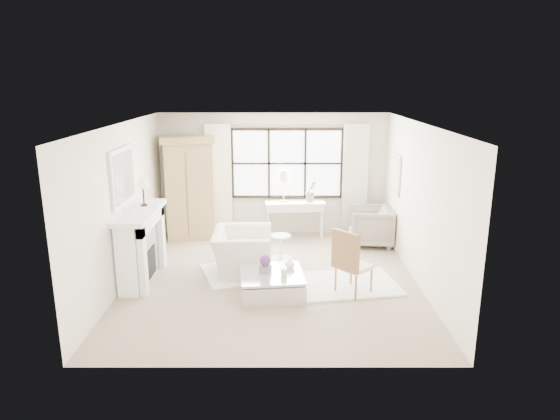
% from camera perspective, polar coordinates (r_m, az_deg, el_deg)
% --- Properties ---
extents(floor, '(5.50, 5.50, 0.00)m').
position_cam_1_polar(floor, '(8.82, -0.95, -7.94)').
color(floor, tan).
rests_on(floor, ground).
extents(ceiling, '(5.50, 5.50, 0.00)m').
position_cam_1_polar(ceiling, '(8.17, -1.03, 9.82)').
color(ceiling, white).
rests_on(ceiling, ground).
extents(wall_back, '(5.00, 0.00, 5.00)m').
position_cam_1_polar(wall_back, '(11.08, -0.75, 4.09)').
color(wall_back, beige).
rests_on(wall_back, ground).
extents(wall_front, '(5.00, 0.00, 5.00)m').
position_cam_1_polar(wall_front, '(5.77, -1.44, -6.14)').
color(wall_front, white).
rests_on(wall_front, ground).
extents(wall_left, '(0.00, 5.50, 5.50)m').
position_cam_1_polar(wall_left, '(8.80, -17.50, 0.57)').
color(wall_left, white).
rests_on(wall_left, ground).
extents(wall_right, '(0.00, 5.50, 5.50)m').
position_cam_1_polar(wall_right, '(8.71, 15.68, 0.57)').
color(wall_right, white).
rests_on(wall_right, ground).
extents(window_pane, '(2.40, 0.02, 1.50)m').
position_cam_1_polar(window_pane, '(11.01, 0.81, 5.35)').
color(window_pane, white).
rests_on(window_pane, wall_back).
extents(window_frame, '(2.50, 0.04, 1.50)m').
position_cam_1_polar(window_frame, '(11.00, 0.81, 5.34)').
color(window_frame, black).
rests_on(window_frame, wall_back).
extents(curtain_rod, '(3.30, 0.04, 0.04)m').
position_cam_1_polar(curtain_rod, '(10.84, 0.83, 9.84)').
color(curtain_rod, '#AF813D').
rests_on(curtain_rod, wall_back).
extents(curtain_left, '(0.55, 0.10, 2.47)m').
position_cam_1_polar(curtain_left, '(11.08, -6.98, 3.38)').
color(curtain_left, white).
rests_on(curtain_left, ground).
extents(curtain_right, '(0.55, 0.10, 2.47)m').
position_cam_1_polar(curtain_right, '(11.12, 8.57, 3.37)').
color(curtain_right, beige).
rests_on(curtain_right, ground).
extents(fireplace, '(0.58, 1.66, 1.26)m').
position_cam_1_polar(fireplace, '(8.92, -15.76, -3.80)').
color(fireplace, white).
rests_on(fireplace, ground).
extents(mirror_frame, '(0.05, 1.15, 0.95)m').
position_cam_1_polar(mirror_frame, '(8.69, -17.56, 3.70)').
color(mirror_frame, white).
rests_on(mirror_frame, wall_left).
extents(mirror_glass, '(0.02, 1.00, 0.80)m').
position_cam_1_polar(mirror_glass, '(8.68, -17.37, 3.70)').
color(mirror_glass, silver).
rests_on(mirror_glass, wall_left).
extents(art_frame, '(0.04, 0.62, 0.82)m').
position_cam_1_polar(art_frame, '(10.27, 13.11, 3.99)').
color(art_frame, silver).
rests_on(art_frame, wall_right).
extents(art_canvas, '(0.01, 0.52, 0.72)m').
position_cam_1_polar(art_canvas, '(10.27, 13.00, 3.99)').
color(art_canvas, beige).
rests_on(art_canvas, wall_right).
extents(mantel_lamp, '(0.22, 0.22, 0.51)m').
position_cam_1_polar(mantel_lamp, '(8.92, -15.43, 2.92)').
color(mantel_lamp, black).
rests_on(mantel_lamp, fireplace).
extents(armoire, '(1.23, 0.89, 2.24)m').
position_cam_1_polar(armoire, '(10.95, -10.32, 2.60)').
color(armoire, tan).
rests_on(armoire, floor).
extents(console_table, '(1.33, 0.55, 0.80)m').
position_cam_1_polar(console_table, '(11.01, 1.71, -1.06)').
color(console_table, white).
rests_on(console_table, floor).
extents(console_lamp, '(0.28, 0.28, 0.69)m').
position_cam_1_polar(console_lamp, '(10.80, 0.41, 3.85)').
color(console_lamp, gold).
rests_on(console_lamp, console_table).
extents(orchid_plant, '(0.31, 0.28, 0.47)m').
position_cam_1_polar(orchid_plant, '(10.88, 3.59, 2.16)').
color(orchid_plant, '#586F4A').
rests_on(orchid_plant, console_table).
extents(side_table, '(0.40, 0.40, 0.51)m').
position_cam_1_polar(side_table, '(9.61, 0.04, -3.89)').
color(side_table, silver).
rests_on(side_table, floor).
extents(rug_left, '(2.06, 1.74, 0.03)m').
position_cam_1_polar(rug_left, '(9.17, -3.05, -6.94)').
color(rug_left, white).
rests_on(rug_left, floor).
extents(rug_right, '(1.85, 1.50, 0.03)m').
position_cam_1_polar(rug_right, '(8.68, 7.67, -8.35)').
color(rug_right, white).
rests_on(rug_right, floor).
extents(club_armchair, '(1.04, 1.18, 0.77)m').
position_cam_1_polar(club_armchair, '(9.06, -4.32, -4.75)').
color(club_armchair, silver).
rests_on(club_armchair, floor).
extents(wingback_chair, '(0.95, 0.92, 0.81)m').
position_cam_1_polar(wingback_chair, '(10.65, 10.29, -1.82)').
color(wingback_chair, gray).
rests_on(wingback_chair, floor).
extents(french_chair, '(0.68, 0.68, 1.08)m').
position_cam_1_polar(french_chair, '(8.26, 8.29, -7.41)').
color(french_chair, olive).
rests_on(french_chair, floor).
extents(coffee_table, '(1.10, 1.10, 0.38)m').
position_cam_1_polar(coffee_table, '(8.16, -0.96, -8.49)').
color(coffee_table, silver).
rests_on(coffee_table, floor).
extents(planter_box, '(0.21, 0.21, 0.12)m').
position_cam_1_polar(planter_box, '(8.08, -1.70, -6.77)').
color(planter_box, slate).
rests_on(planter_box, coffee_table).
extents(planter_flowers, '(0.18, 0.18, 0.18)m').
position_cam_1_polar(planter_flowers, '(8.02, -1.70, -5.77)').
color(planter_flowers, '#5A2D72').
rests_on(planter_flowers, planter_box).
extents(pillar_candle, '(0.10, 0.10, 0.12)m').
position_cam_1_polar(pillar_candle, '(7.93, 0.46, -7.18)').
color(pillar_candle, beige).
rests_on(pillar_candle, coffee_table).
extents(coffee_vase, '(0.20, 0.20, 0.17)m').
position_cam_1_polar(coffee_vase, '(8.25, 1.16, -6.12)').
color(coffee_vase, silver).
rests_on(coffee_vase, coffee_table).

